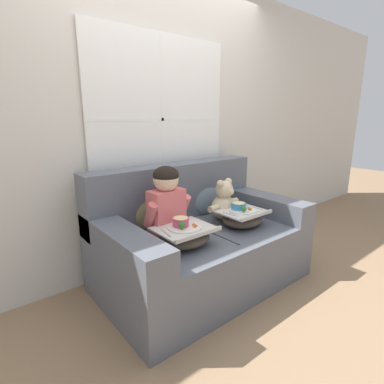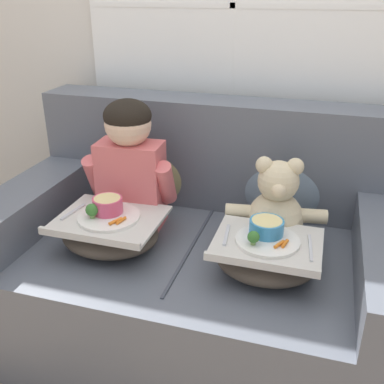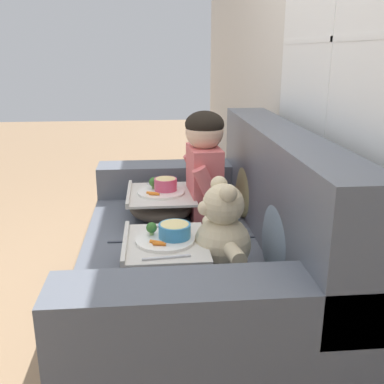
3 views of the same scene
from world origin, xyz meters
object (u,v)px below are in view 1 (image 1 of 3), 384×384
Objects in this scene: lap_tray_child at (184,235)px; teddy_bear at (224,202)px; throw_pillow_behind_teddy at (206,195)px; throw_pillow_behind_child at (150,207)px; lap_tray_teddy at (242,217)px; couch at (198,241)px; child_figure at (166,198)px.

teddy_bear is at bearing 19.34° from lap_tray_child.
throw_pillow_behind_teddy is 0.99× the size of teddy_bear.
lap_tray_teddy is at bearing -36.69° from throw_pillow_behind_child.
couch is at bearing 145.83° from lap_tray_teddy.
teddy_bear is at bearing 1.38° from couch.
lap_tray_child is at bearing -90.31° from child_figure.
child_figure reaches higher than throw_pillow_behind_child.
lap_tray_teddy is (0.61, -0.45, -0.10)m from throw_pillow_behind_child.
throw_pillow_behind_child reaches higher than teddy_bear.
child_figure is (0.00, -0.24, 0.12)m from throw_pillow_behind_child.
teddy_bear is 0.99× the size of lap_tray_child.
couch is 0.42m from teddy_bear.
child_figure is (-0.61, -0.24, 0.12)m from throw_pillow_behind_teddy.
couch is 3.06× the size of child_figure.
throw_pillow_behind_teddy is 0.66m from child_figure.
lap_tray_teddy is (-0.00, -0.45, -0.10)m from throw_pillow_behind_teddy.
lap_tray_teddy is (0.61, -0.22, -0.22)m from child_figure.
child_figure is at bearing 179.62° from teddy_bear.
lap_tray_child is 0.61m from lap_tray_teddy.
couch is at bearing -140.95° from throw_pillow_behind_teddy.
lap_tray_teddy is at bearing -90.42° from teddy_bear.
teddy_bear is at bearing -0.38° from child_figure.
lap_tray_child is (-0.00, -0.22, -0.22)m from child_figure.
throw_pillow_behind_child is 0.97× the size of teddy_bear.
throw_pillow_behind_child is at bearing 143.31° from lap_tray_teddy.
throw_pillow_behind_teddy is at bearing 89.90° from lap_tray_teddy.
teddy_bear is (0.00, -0.24, -0.02)m from throw_pillow_behind_teddy.
lap_tray_teddy is (0.30, -0.21, 0.20)m from couch.
child_figure is 0.68m from lap_tray_teddy.
throw_pillow_behind_teddy is 0.72× the size of child_figure.
lap_tray_child is (-0.00, -0.45, -0.10)m from throw_pillow_behind_child.
throw_pillow_behind_child is 0.47m from lap_tray_child.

